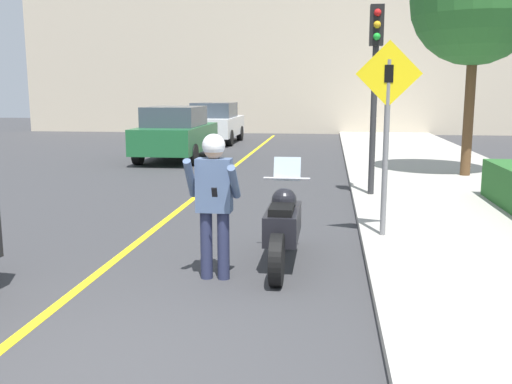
% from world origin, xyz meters
% --- Properties ---
extents(ground_plane, '(80.00, 80.00, 0.00)m').
position_xyz_m(ground_plane, '(0.00, 0.00, 0.00)').
color(ground_plane, '#38383A').
extents(road_center_line, '(0.12, 36.00, 0.01)m').
position_xyz_m(road_center_line, '(-0.60, 6.00, 0.00)').
color(road_center_line, yellow).
rests_on(road_center_line, ground).
extents(building_backdrop, '(28.00, 1.20, 7.53)m').
position_xyz_m(building_backdrop, '(0.00, 26.00, 3.77)').
color(building_backdrop, beige).
rests_on(building_backdrop, ground).
extents(motorcycle, '(0.62, 2.23, 1.28)m').
position_xyz_m(motorcycle, '(1.56, 3.09, 0.50)').
color(motorcycle, black).
rests_on(motorcycle, ground).
extents(person_biker, '(0.59, 0.47, 1.69)m').
position_xyz_m(person_biker, '(0.83, 2.40, 1.03)').
color(person_biker, '#282D4C').
rests_on(person_biker, ground).
extents(crossing_sign, '(0.91, 0.08, 2.73)m').
position_xyz_m(crossing_sign, '(2.90, 4.30, 1.75)').
color(crossing_sign, slate).
rests_on(crossing_sign, sidewalk_curb).
extents(traffic_light, '(0.26, 0.30, 3.66)m').
position_xyz_m(traffic_light, '(2.96, 7.64, 2.66)').
color(traffic_light, '#2D2D30').
rests_on(traffic_light, sidewalk_curb).
extents(street_tree, '(3.04, 3.04, 5.67)m').
position_xyz_m(street_tree, '(5.44, 10.60, 4.25)').
color(street_tree, brown).
rests_on(street_tree, sidewalk_curb).
extents(parked_car_green, '(1.88, 4.20, 1.68)m').
position_xyz_m(parked_car_green, '(-2.67, 13.59, 0.86)').
color(parked_car_green, black).
rests_on(parked_car_green, ground).
extents(parked_car_white, '(1.88, 4.20, 1.68)m').
position_xyz_m(parked_car_white, '(-2.63, 19.64, 0.86)').
color(parked_car_white, black).
rests_on(parked_car_white, ground).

